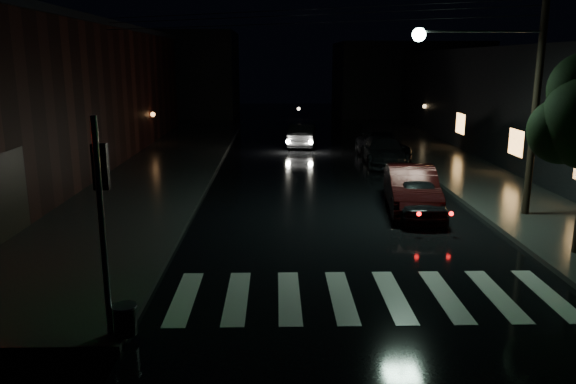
{
  "coord_description": "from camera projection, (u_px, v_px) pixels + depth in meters",
  "views": [
    {
      "loc": [
        0.91,
        -11.48,
        5.3
      ],
      "look_at": [
        1.25,
        4.24,
        1.6
      ],
      "focal_mm": 35.0,
      "sensor_mm": 36.0,
      "label": 1
    }
  ],
  "objects": [
    {
      "name": "parked_car_d",
      "position": [
        383.0,
        147.0,
        30.84
      ],
      "size": [
        2.55,
        5.0,
        1.35
      ],
      "primitive_type": "imported",
      "rotation": [
        0.0,
        0.0,
        0.06
      ],
      "color": "black",
      "rests_on": "ground"
    },
    {
      "name": "parked_car_b",
      "position": [
        411.0,
        189.0,
        20.24
      ],
      "size": [
        2.19,
        4.93,
        1.57
      ],
      "primitive_type": "imported",
      "rotation": [
        0.0,
        0.0,
        -0.11
      ],
      "color": "black",
      "rests_on": "ground"
    },
    {
      "name": "parked_car_c",
      "position": [
        383.0,
        151.0,
        29.15
      ],
      "size": [
        2.24,
        5.06,
        1.44
      ],
      "primitive_type": "imported",
      "rotation": [
        0.0,
        0.0,
        -0.04
      ],
      "color": "black",
      "rests_on": "ground"
    },
    {
      "name": "ground",
      "position": [
        235.0,
        307.0,
        12.37
      ],
      "size": [
        120.0,
        120.0,
        0.0
      ],
      "primitive_type": "plane",
      "color": "black",
      "rests_on": "ground"
    },
    {
      "name": "building_far_right",
      "position": [
        407.0,
        79.0,
        55.66
      ],
      "size": [
        14.0,
        10.0,
        7.0
      ],
      "primitive_type": "cube",
      "color": "black",
      "rests_on": "ground"
    },
    {
      "name": "building_far_left",
      "position": [
        165.0,
        74.0,
        55.04
      ],
      "size": [
        14.0,
        10.0,
        8.0
      ],
      "primitive_type": "cube",
      "color": "black",
      "rests_on": "ground"
    },
    {
      "name": "oncoming_car",
      "position": [
        302.0,
        135.0,
        35.2
      ],
      "size": [
        2.01,
        4.53,
        1.45
      ],
      "primitive_type": "imported",
      "rotation": [
        0.0,
        0.0,
        3.03
      ],
      "color": "black",
      "rests_on": "ground"
    },
    {
      "name": "building_left",
      "position": [
        7.0,
        99.0,
        26.89
      ],
      "size": [
        10.0,
        36.0,
        7.0
      ],
      "primitive_type": "cube",
      "color": "black",
      "rests_on": "ground"
    },
    {
      "name": "parked_car_a",
      "position": [
        417.0,
        197.0,
        19.43
      ],
      "size": [
        1.88,
        4.06,
        1.35
      ],
      "primitive_type": "imported",
      "rotation": [
        0.0,
        0.0,
        -0.07
      ],
      "color": "black",
      "rests_on": "ground"
    },
    {
      "name": "sidewalk_left",
      "position": [
        148.0,
        177.0,
        25.87
      ],
      "size": [
        6.0,
        44.0,
        0.15
      ],
      "primitive_type": "cube",
      "color": "#282826",
      "rests_on": "ground"
    },
    {
      "name": "sidewalk_right",
      "position": [
        471.0,
        175.0,
        26.19
      ],
      "size": [
        4.0,
        44.0,
        0.15
      ],
      "primitive_type": "cube",
      "color": "#282826",
      "rests_on": "ground"
    },
    {
      "name": "utility_pole",
      "position": [
        518.0,
        82.0,
        18.31
      ],
      "size": [
        4.92,
        0.44,
        8.0
      ],
      "color": "black",
      "rests_on": "ground"
    },
    {
      "name": "crosswalk",
      "position": [
        367.0,
        296.0,
        12.91
      ],
      "size": [
        9.0,
        3.0,
        0.01
      ],
      "primitive_type": "cube",
      "color": "beige",
      "rests_on": "ground"
    },
    {
      "name": "signal_pole_corner",
      "position": [
        114.0,
        265.0,
        10.55
      ],
      "size": [
        0.68,
        0.61,
        4.2
      ],
      "color": "slate",
      "rests_on": "ground"
    }
  ]
}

